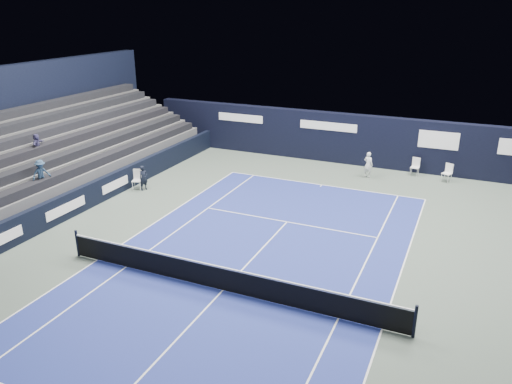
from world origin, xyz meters
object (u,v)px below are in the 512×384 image
Objects in this scene: line_judge_chair at (137,178)px; tennis_player at (368,165)px; folding_chair_back_a at (416,163)px; tennis_net at (222,278)px; folding_chair_back_b at (448,171)px.

line_judge_chair is 0.73× the size of tennis_player.
tennis_player is at bearing -141.63° from folding_chair_back_a.
folding_chair_back_b is at bearing 67.78° from tennis_net.
tennis_player is (-4.25, -1.07, 0.17)m from folding_chair_back_b.
line_judge_chair is (-15.16, -8.03, 0.03)m from folding_chair_back_b.
line_judge_chair reaches higher than folding_chair_back_a.
tennis_net reaches higher than line_judge_chair.
folding_chair_back_a is 1.00× the size of folding_chair_back_b.
folding_chair_back_b is 4.39m from tennis_player.
line_judge_chair is 12.94m from tennis_player.
folding_chair_back_a is 2.90m from tennis_player.
tennis_net is at bearing -98.01° from tennis_player.
tennis_net is (-4.45, -15.80, -0.18)m from folding_chair_back_a.
line_judge_chair is (-13.35, -8.51, -0.07)m from folding_chair_back_a.
tennis_net is at bearing -99.83° from folding_chair_back_a.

